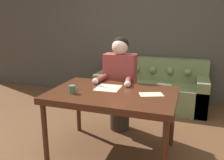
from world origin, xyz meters
TOP-DOWN VIEW (x-y plane):
  - ground_plane at (0.00, 0.00)m, footprint 16.00×16.00m
  - wall_back at (0.00, 2.16)m, footprint 8.00×0.06m
  - dining_table at (0.04, -0.01)m, footprint 1.42×0.94m
  - couch at (0.19, 1.76)m, footprint 1.96×0.80m
  - person at (-0.07, 0.63)m, footprint 0.50×0.59m
  - pattern_paper_main at (-0.06, 0.12)m, footprint 0.29×0.31m
  - pattern_paper_offcut at (0.47, 0.03)m, footprint 0.29×0.23m
  - scissors at (-0.11, 0.13)m, footprint 0.25×0.12m
  - mug at (-0.37, -0.20)m, footprint 0.11×0.08m

SIDE VIEW (x-z plane):
  - ground_plane at x=0.00m, z-range 0.00..0.00m
  - couch at x=0.19m, z-range -0.12..0.74m
  - person at x=-0.07m, z-range 0.03..1.37m
  - dining_table at x=0.04m, z-range 0.31..1.09m
  - pattern_paper_main at x=-0.06m, z-range 0.77..0.78m
  - pattern_paper_offcut at x=0.47m, z-range 0.77..0.78m
  - scissors at x=-0.11m, z-range 0.77..0.78m
  - mug at x=-0.37m, z-range 0.77..0.86m
  - wall_back at x=0.00m, z-range 0.00..2.60m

